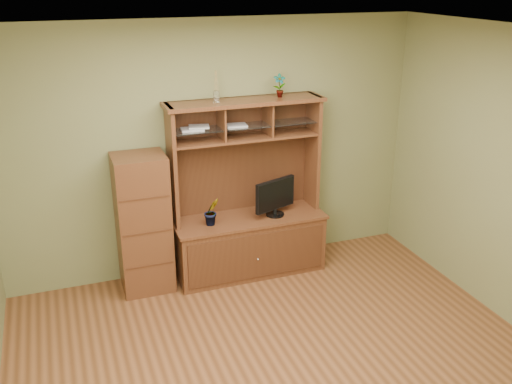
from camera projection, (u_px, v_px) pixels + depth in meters
room at (289, 222)px, 4.29m from camera, size 4.54×4.04×2.74m
media_hutch at (248, 227)px, 6.19m from camera, size 1.66×0.61×1.90m
monitor at (275, 197)px, 6.08m from camera, size 0.49×0.21×0.40m
orchid_plant at (212, 212)px, 5.88m from camera, size 0.18×0.16×0.29m
top_plant at (279, 86)px, 5.84m from camera, size 0.14×0.11×0.24m
reed_diffuser at (216, 90)px, 5.62m from camera, size 0.06×0.06×0.31m
magazines at (209, 127)px, 5.73m from camera, size 0.69×0.19×0.04m
side_cabinet at (143, 224)px, 5.78m from camera, size 0.52×0.47×1.45m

